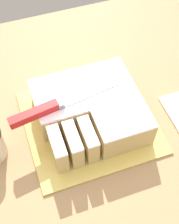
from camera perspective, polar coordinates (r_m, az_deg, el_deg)
countertop at (r=1.26m, az=-1.24°, el=-16.64°), size 1.40×1.10×0.95m
cake_board at (r=0.85m, az=0.00°, el=-1.79°), size 0.34×0.32×0.01m
cake at (r=0.82m, az=0.24°, el=0.37°), size 0.26×0.24×0.09m
knife at (r=0.76m, az=-8.06°, el=0.46°), size 0.31×0.07×0.02m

